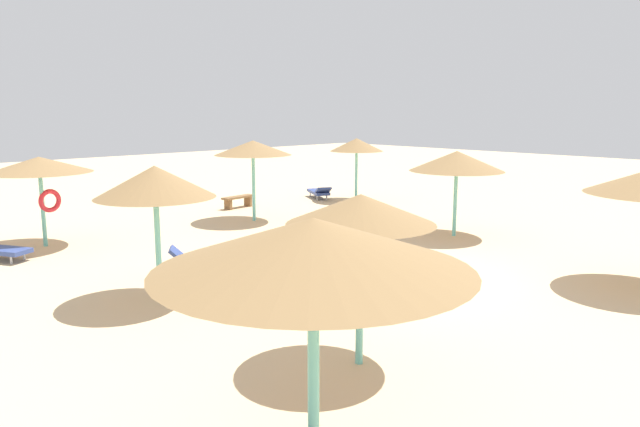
{
  "coord_description": "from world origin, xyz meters",
  "views": [
    {
      "loc": [
        -11.22,
        -8.53,
        4.05
      ],
      "look_at": [
        0.0,
        3.0,
        1.2
      ],
      "focal_mm": 33.53,
      "sensor_mm": 36.0,
      "label": 1
    }
  ],
  "objects_px": {
    "parasol_0": "(357,145)",
    "parasol_4": "(457,161)",
    "parasol_5": "(253,148)",
    "parasol_3": "(313,245)",
    "parasol_2": "(155,182)",
    "lounger_0": "(319,192)",
    "parasol_6": "(361,210)",
    "bench_0": "(238,200)",
    "parasol_1": "(39,166)",
    "lounger_2": "(207,263)"
  },
  "relations": [
    {
      "from": "parasol_2",
      "to": "parasol_4",
      "type": "relative_size",
      "value": 0.97
    },
    {
      "from": "bench_0",
      "to": "parasol_2",
      "type": "bearing_deg",
      "value": -134.5
    },
    {
      "from": "bench_0",
      "to": "lounger_2",
      "type": "bearing_deg",
      "value": -130.86
    },
    {
      "from": "lounger_0",
      "to": "lounger_2",
      "type": "distance_m",
      "value": 12.9
    },
    {
      "from": "parasol_1",
      "to": "lounger_2",
      "type": "xyz_separation_m",
      "value": [
        1.67,
        -6.01,
        -2.08
      ]
    },
    {
      "from": "parasol_0",
      "to": "parasol_5",
      "type": "bearing_deg",
      "value": -173.48
    },
    {
      "from": "parasol_4",
      "to": "parasol_6",
      "type": "height_order",
      "value": "parasol_6"
    },
    {
      "from": "parasol_2",
      "to": "parasol_6",
      "type": "relative_size",
      "value": 1.05
    },
    {
      "from": "lounger_0",
      "to": "parasol_5",
      "type": "bearing_deg",
      "value": -157.88
    },
    {
      "from": "parasol_5",
      "to": "parasol_3",
      "type": "bearing_deg",
      "value": -125.8
    },
    {
      "from": "parasol_6",
      "to": "bench_0",
      "type": "height_order",
      "value": "parasol_6"
    },
    {
      "from": "parasol_5",
      "to": "lounger_0",
      "type": "relative_size",
      "value": 1.46
    },
    {
      "from": "parasol_1",
      "to": "parasol_0",
      "type": "bearing_deg",
      "value": -1.6
    },
    {
      "from": "parasol_2",
      "to": "parasol_6",
      "type": "distance_m",
      "value": 5.17
    },
    {
      "from": "parasol_5",
      "to": "bench_0",
      "type": "distance_m",
      "value": 3.74
    },
    {
      "from": "lounger_0",
      "to": "parasol_2",
      "type": "bearing_deg",
      "value": -147.32
    },
    {
      "from": "parasol_3",
      "to": "bench_0",
      "type": "distance_m",
      "value": 19.0
    },
    {
      "from": "lounger_2",
      "to": "parasol_2",
      "type": "bearing_deg",
      "value": -152.99
    },
    {
      "from": "parasol_5",
      "to": "bench_0",
      "type": "bearing_deg",
      "value": 64.69
    },
    {
      "from": "parasol_0",
      "to": "parasol_6",
      "type": "height_order",
      "value": "parasol_6"
    },
    {
      "from": "parasol_5",
      "to": "lounger_0",
      "type": "bearing_deg",
      "value": 22.12
    },
    {
      "from": "parasol_6",
      "to": "bench_0",
      "type": "xyz_separation_m",
      "value": [
        7.71,
        13.63,
        -2.15
      ]
    },
    {
      "from": "parasol_3",
      "to": "bench_0",
      "type": "bearing_deg",
      "value": 55.84
    },
    {
      "from": "parasol_0",
      "to": "parasol_4",
      "type": "relative_size",
      "value": 0.92
    },
    {
      "from": "parasol_5",
      "to": "parasol_4",
      "type": "bearing_deg",
      "value": -65.58
    },
    {
      "from": "parasol_4",
      "to": "bench_0",
      "type": "relative_size",
      "value": 1.94
    },
    {
      "from": "parasol_0",
      "to": "parasol_1",
      "type": "relative_size",
      "value": 0.92
    },
    {
      "from": "parasol_1",
      "to": "lounger_0",
      "type": "height_order",
      "value": "parasol_1"
    },
    {
      "from": "parasol_0",
      "to": "bench_0",
      "type": "bearing_deg",
      "value": 158.67
    },
    {
      "from": "parasol_3",
      "to": "lounger_0",
      "type": "distance_m",
      "value": 21.28
    },
    {
      "from": "parasol_3",
      "to": "lounger_0",
      "type": "height_order",
      "value": "parasol_3"
    },
    {
      "from": "parasol_1",
      "to": "parasol_3",
      "type": "relative_size",
      "value": 0.93
    },
    {
      "from": "parasol_0",
      "to": "lounger_0",
      "type": "relative_size",
      "value": 1.38
    },
    {
      "from": "parasol_2",
      "to": "parasol_3",
      "type": "height_order",
      "value": "parasol_3"
    },
    {
      "from": "parasol_2",
      "to": "parasol_5",
      "type": "height_order",
      "value": "parasol_5"
    },
    {
      "from": "lounger_0",
      "to": "bench_0",
      "type": "height_order",
      "value": "lounger_0"
    },
    {
      "from": "parasol_2",
      "to": "lounger_0",
      "type": "bearing_deg",
      "value": 32.68
    },
    {
      "from": "parasol_4",
      "to": "lounger_2",
      "type": "height_order",
      "value": "parasol_4"
    },
    {
      "from": "parasol_5",
      "to": "parasol_6",
      "type": "distance_m",
      "value": 12.71
    },
    {
      "from": "parasol_6",
      "to": "lounger_0",
      "type": "distance_m",
      "value": 17.88
    },
    {
      "from": "parasol_5",
      "to": "parasol_6",
      "type": "height_order",
      "value": "parasol_5"
    },
    {
      "from": "parasol_1",
      "to": "parasol_6",
      "type": "relative_size",
      "value": 1.08
    },
    {
      "from": "parasol_5",
      "to": "lounger_2",
      "type": "bearing_deg",
      "value": -137.16
    },
    {
      "from": "parasol_2",
      "to": "lounger_0",
      "type": "height_order",
      "value": "parasol_2"
    },
    {
      "from": "parasol_2",
      "to": "parasol_4",
      "type": "height_order",
      "value": "parasol_2"
    },
    {
      "from": "parasol_0",
      "to": "parasol_4",
      "type": "xyz_separation_m",
      "value": [
        -3.31,
        -7.27,
        -0.05
      ]
    },
    {
      "from": "parasol_2",
      "to": "lounger_2",
      "type": "distance_m",
      "value": 3.0
    },
    {
      "from": "parasol_1",
      "to": "parasol_2",
      "type": "relative_size",
      "value": 1.03
    },
    {
      "from": "lounger_2",
      "to": "parasol_1",
      "type": "bearing_deg",
      "value": 105.55
    },
    {
      "from": "lounger_0",
      "to": "parasol_3",
      "type": "bearing_deg",
      "value": -134.29
    }
  ]
}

